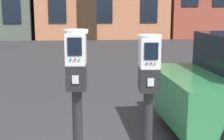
% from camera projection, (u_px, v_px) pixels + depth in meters
% --- Properties ---
extents(parking_meter_near_kerb, '(0.23, 0.26, 1.48)m').
position_uv_depth(parking_meter_near_kerb, '(77.00, 82.00, 2.88)').
color(parking_meter_near_kerb, black).
rests_on(parking_meter_near_kerb, sidewalk_slab).
extents(parking_meter_twin_adjacent, '(0.23, 0.26, 1.43)m').
position_uv_depth(parking_meter_twin_adjacent, '(149.00, 84.00, 2.95)').
color(parking_meter_twin_adjacent, black).
rests_on(parking_meter_twin_adjacent, sidewalk_slab).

